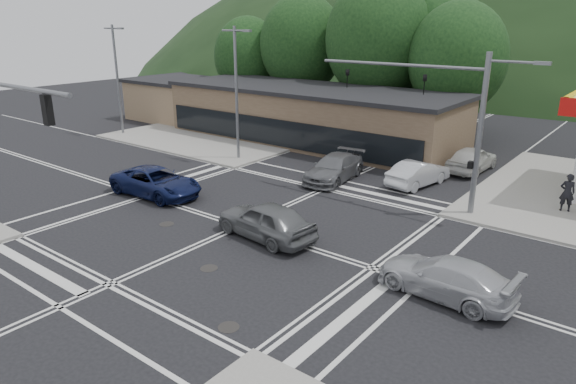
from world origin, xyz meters
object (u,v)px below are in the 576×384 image
Objects in this scene: car_queue_a at (418,173)px; car_queue_b at (472,159)px; car_grey_center at (266,220)px; car_silver_east at (446,277)px; car_northbound at (334,168)px; pedestrian at (567,192)px; car_blue_west at (156,182)px.

car_queue_a is 0.94× the size of car_queue_b.
car_grey_center is 1.01× the size of car_silver_east.
pedestrian is (12.41, 2.36, 0.36)m from car_northbound.
pedestrian is at bearing 146.31° from car_queue_b.
car_grey_center reaches higher than car_queue_b.
car_northbound is (-4.52, -2.15, 0.02)m from car_queue_a.
car_grey_center is (8.70, -0.80, 0.08)m from car_blue_west.
pedestrian is at bearing -168.70° from car_queue_a.
car_silver_east is 1.02× the size of car_queue_b.
car_queue_b is at bearing 173.83° from car_grey_center.
car_blue_west is at bearing -133.32° from car_northbound.
car_grey_center is at bearing -82.34° from car_northbound.
car_silver_east is at bearing 96.33° from car_grey_center.
car_queue_a is 7.90m from pedestrian.
car_queue_a is (-6.18, 11.45, 0.03)m from car_silver_east.
car_northbound is at bearing -159.40° from car_grey_center.
car_blue_west is 1.12× the size of car_silver_east.
car_grey_center reaches higher than car_northbound.
car_northbound is (-10.70, 9.30, 0.05)m from car_silver_east.
pedestrian reaches higher than car_northbound.
pedestrian reaches higher than car_grey_center.
car_queue_a is 2.31× the size of pedestrian.
car_blue_west is at bearing 54.24° from car_queue_a.
car_silver_east is 17.06m from car_queue_b.
pedestrian reaches higher than car_blue_west.
car_queue_b is 0.91× the size of car_northbound.
car_queue_a reaches higher than car_silver_east.
car_grey_center is at bearing -86.31° from car_silver_east.
car_northbound is at bearing -39.50° from car_blue_west.
car_grey_center is at bearing 80.29° from car_queue_b.
pedestrian is (1.70, 11.66, 0.41)m from car_silver_east.
car_queue_b reaches higher than car_northbound.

